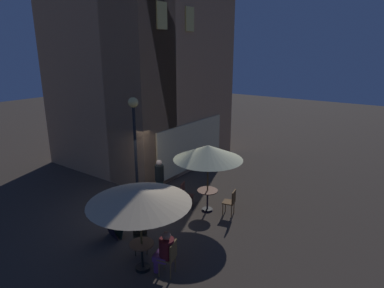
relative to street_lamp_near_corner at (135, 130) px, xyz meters
The scene contains 14 objects.
ground_plane 2.85m from the street_lamp_near_corner, 74.13° to the right, with size 60.00×60.00×0.00m, color #3A3129.
cafe_building 4.50m from the street_lamp_near_corner, 39.28° to the left, with size 6.82×6.55×8.99m.
street_lamp_near_corner is the anchor object (origin of this frame).
menu_sandwich_board 3.09m from the street_lamp_near_corner, 156.18° to the right, with size 0.76×0.70×0.86m.
cafe_table_0 4.19m from the street_lamp_near_corner, 133.75° to the right, with size 0.62×0.62×0.74m.
cafe_table_1 3.37m from the street_lamp_near_corner, 60.16° to the right, with size 0.71×0.71×0.76m.
patio_umbrella_0 3.57m from the street_lamp_near_corner, 133.75° to the right, with size 2.54×2.54×2.21m.
patio_umbrella_1 2.57m from the street_lamp_near_corner, 60.16° to the right, with size 2.35×2.35×2.38m.
cafe_chair_0 3.51m from the street_lamp_near_corner, 134.07° to the right, with size 0.55×0.55×0.88m.
cafe_chair_1 4.53m from the street_lamp_near_corner, 123.97° to the right, with size 0.48×0.48×0.94m.
cafe_chair_2 2.83m from the street_lamp_near_corner, 54.59° to the right, with size 0.49×0.49×0.92m.
cafe_chair_3 4.01m from the street_lamp_near_corner, 64.54° to the right, with size 0.46×0.46×0.89m.
patron_seated_0 4.40m from the street_lamp_near_corner, 125.50° to the right, with size 0.46×0.55×1.21m.
patron_standing_1 2.13m from the street_lamp_near_corner, 35.46° to the right, with size 0.32×0.32×1.69m.
Camera 1 is at (-7.57, -7.35, 5.40)m, focal length 30.36 mm.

